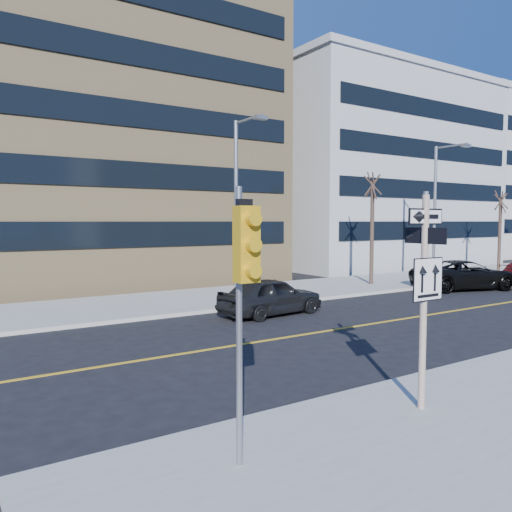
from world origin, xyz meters
TOP-DOWN VIEW (x-y plane):
  - ground at (0.00, 0.00)m, footprint 120.00×120.00m
  - far_sidewalk at (18.00, 12.00)m, footprint 66.00×6.00m
  - road_centerline at (12.00, 4.00)m, footprint 40.00×0.14m
  - sign_pole at (0.00, -2.51)m, footprint 0.92×0.92m
  - traffic_signal at (-4.00, -2.66)m, footprint 0.32×0.45m
  - parked_car_a at (3.41, 7.39)m, footprint 2.23×4.57m
  - parked_car_c at (16.34, 7.71)m, footprint 4.28×6.20m
  - streetlight_a at (4.00, 10.76)m, footprint 0.55×2.25m
  - streetlight_b at (18.00, 10.76)m, footprint 0.55×2.25m
  - street_tree_west at (13.00, 11.30)m, footprint 1.80×1.80m
  - street_tree_east at (26.00, 11.60)m, footprint 1.80×1.80m
  - building_brick at (2.00, 25.00)m, footprint 18.00×18.00m
  - building_grey_mid at (24.00, 24.00)m, footprint 20.00×16.00m
  - building_grey_far at (45.00, 27.00)m, footprint 18.00×18.00m

SIDE VIEW (x-z plane):
  - ground at x=0.00m, z-range 0.00..0.00m
  - road_centerline at x=12.00m, z-range 0.00..0.01m
  - far_sidewalk at x=18.00m, z-range 0.00..0.15m
  - parked_car_a at x=3.41m, z-range 0.00..1.50m
  - parked_car_c at x=16.34m, z-range 0.00..1.58m
  - sign_pole at x=0.00m, z-range 0.41..4.47m
  - traffic_signal at x=-4.00m, z-range 1.03..5.03m
  - streetlight_a at x=4.00m, z-range 0.76..8.76m
  - streetlight_b at x=18.00m, z-range 0.76..8.76m
  - street_tree_east at x=26.00m, z-range 2.07..7.82m
  - street_tree_west at x=13.00m, z-range 2.35..8.70m
  - building_grey_mid at x=24.00m, z-range 0.00..15.00m
  - building_grey_far at x=45.00m, z-range 0.00..16.00m
  - building_brick at x=2.00m, z-range 0.00..18.00m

